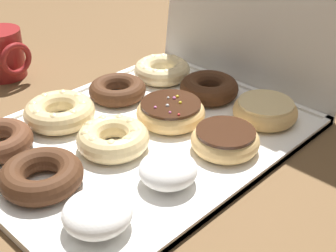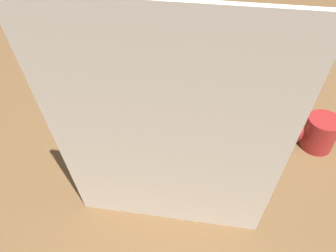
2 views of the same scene
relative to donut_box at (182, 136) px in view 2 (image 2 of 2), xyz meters
The scene contains 16 objects.
ground_plane 0.01m from the donut_box, ahead, with size 3.00×3.00×0.00m, color brown.
donut_box is the anchor object (origin of this frame).
box_lid_open 0.41m from the donut_box, 90.00° to the left, with size 0.42×0.56×0.01m, color white.
chocolate_cake_ring_donut_0 0.23m from the donut_box, 124.54° to the right, with size 0.11×0.11×0.03m.
chocolate_cake_ring_donut_1 0.19m from the donut_box, 90.56° to the right, with size 0.12×0.12×0.04m.
powdered_filled_donut_2 0.22m from the donut_box, 56.77° to the right, with size 0.09×0.09×0.04m.
cruller_donut_3 0.15m from the donut_box, 153.05° to the right, with size 0.12×0.12×0.04m.
cruller_donut_4 0.06m from the donut_box, 93.36° to the right, with size 0.11×0.11×0.04m.
powdered_filled_donut_5 0.14m from the donut_box, 25.76° to the right, with size 0.08×0.08×0.04m.
chocolate_cake_ring_donut_6 0.14m from the donut_box, 154.04° to the left, with size 0.11×0.11×0.03m.
sprinkle_donut_7 0.07m from the donut_box, 85.01° to the left, with size 0.12×0.12×0.04m.
chocolate_frosted_donut_8 0.14m from the donut_box, 26.23° to the left, with size 0.11×0.11×0.04m.
cruller_donut_9 0.22m from the donut_box, 125.14° to the left, with size 0.12×0.12×0.04m.
chocolate_cake_ring_donut_10 0.19m from the donut_box, 91.77° to the left, with size 0.11×0.11×0.04m.
glazed_ring_donut_11 0.22m from the donut_box, 57.15° to the left, with size 0.11×0.11×0.04m.
coffee_mug 0.39m from the donut_box, behind, with size 0.11×0.09×0.10m.
Camera 2 is at (-0.07, 0.70, 0.70)m, focal length 35.09 mm.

